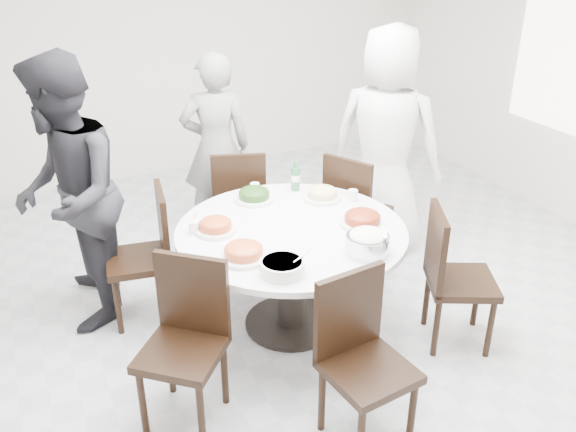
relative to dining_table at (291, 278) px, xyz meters
name	(u,v)px	position (x,y,z in m)	size (l,w,h in m)	color
floor	(286,307)	(0.05, 0.20, -0.38)	(6.00, 6.00, 0.01)	silver
wall_back	(164,43)	(0.05, 3.20, 1.02)	(6.00, 0.01, 2.80)	silver
dining_table	(291,278)	(0.00, 0.00, 0.00)	(1.50, 1.50, 0.75)	white
chair_ne	(358,208)	(0.86, 0.58, 0.10)	(0.42, 0.42, 0.95)	black
chair_n	(239,201)	(0.05, 1.11, 0.10)	(0.42, 0.42, 0.95)	black
chair_nw	(138,257)	(-0.90, 0.54, 0.10)	(0.42, 0.42, 0.95)	black
chair_sw	(181,349)	(-0.91, -0.55, 0.10)	(0.42, 0.42, 0.95)	black
chair_s	(369,368)	(-0.07, -1.10, 0.10)	(0.42, 0.42, 0.95)	black
chair_se	(462,279)	(0.92, -0.62, 0.10)	(0.42, 0.42, 0.95)	black
diner_right	(386,141)	(1.21, 0.76, 0.56)	(0.91, 0.59, 1.86)	white
diner_middle	(216,148)	(0.01, 1.52, 0.43)	(0.59, 0.39, 1.61)	black
diner_left	(68,196)	(-1.27, 0.73, 0.55)	(0.90, 0.70, 1.85)	black
dish_greens	(254,196)	(-0.05, 0.51, 0.41)	(0.28, 0.28, 0.07)	white
dish_pale	(322,195)	(0.40, 0.32, 0.41)	(0.27, 0.27, 0.07)	white
dish_orange	(216,227)	(-0.46, 0.17, 0.41)	(0.26, 0.26, 0.07)	white
dish_redbrown	(362,220)	(0.45, -0.14, 0.41)	(0.30, 0.30, 0.08)	white
dish_tofu	(244,253)	(-0.42, -0.23, 0.41)	(0.30, 0.30, 0.08)	white
rice_bowl	(367,244)	(0.28, -0.47, 0.43)	(0.26, 0.26, 0.11)	silver
soup_bowl	(282,267)	(-0.28, -0.47, 0.41)	(0.26, 0.26, 0.08)	white
beverage_bottle	(296,176)	(0.30, 0.55, 0.49)	(0.06, 0.06, 0.23)	#29683C
tea_cups	(258,188)	(0.03, 0.62, 0.42)	(0.07, 0.07, 0.08)	white
chopsticks	(258,192)	(0.03, 0.63, 0.38)	(0.24, 0.04, 0.01)	tan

